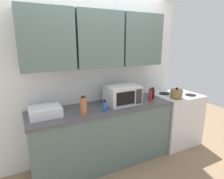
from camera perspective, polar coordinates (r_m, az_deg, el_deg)
wall_back_with_cabinets at (r=2.76m, az=-5.00°, el=9.54°), size 2.94×0.38×2.60m
counter_run at (r=2.87m, az=-2.69°, el=-13.68°), size 2.07×0.63×0.90m
stove_range at (r=3.62m, az=18.66°, el=-8.31°), size 0.76×0.64×0.91m
kettle at (r=3.24m, az=19.03°, el=-1.11°), size 0.20×0.20×0.17m
microwave at (r=2.76m, az=3.15°, el=-1.60°), size 0.48×0.37×0.28m
dish_rack at (r=2.47m, az=-19.67°, el=-6.34°), size 0.38×0.30×0.12m
bottle_red_sauce at (r=2.99m, az=11.58°, el=-1.62°), size 0.05×0.05×0.19m
bottle_spice_jar at (r=2.37m, az=-8.67°, el=-5.00°), size 0.08×0.08×0.25m
bottle_soy_dark at (r=3.11m, az=12.22°, el=-1.16°), size 0.07×0.07×0.18m
bottle_blue_cleaner at (r=2.50m, az=-2.25°, el=-5.03°), size 0.06×0.06×0.15m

